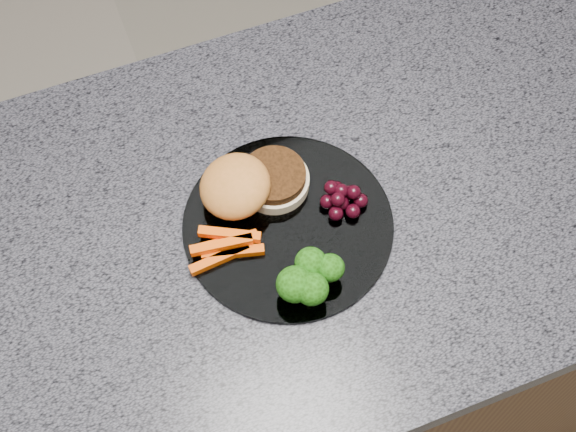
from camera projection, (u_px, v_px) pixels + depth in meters
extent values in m
plane|color=gray|center=(272.00, 413.00, 1.78)|extent=(4.00, 4.00, 0.00)
cube|color=brown|center=(268.00, 349.00, 1.40)|extent=(1.20, 0.60, 0.86)
cube|color=#4B4A53|center=(260.00, 230.00, 1.01)|extent=(1.20, 0.60, 0.04)
cylinder|color=white|center=(288.00, 225.00, 0.99)|extent=(0.26, 0.26, 0.01)
cylinder|color=beige|center=(274.00, 181.00, 1.00)|extent=(0.10, 0.10, 0.02)
cylinder|color=#3F210C|center=(274.00, 175.00, 0.99)|extent=(0.09, 0.09, 0.01)
ellipsoid|color=#BB6A2E|center=(235.00, 189.00, 0.98)|extent=(0.10, 0.10, 0.05)
cube|color=#F05004|center=(227.00, 242.00, 0.97)|extent=(0.08, 0.02, 0.01)
cube|color=#F05004|center=(233.00, 252.00, 0.96)|extent=(0.08, 0.03, 0.01)
cube|color=#F05004|center=(219.00, 259.00, 0.96)|extent=(0.08, 0.02, 0.01)
cube|color=#F05004|center=(230.00, 234.00, 0.96)|extent=(0.07, 0.05, 0.01)
cube|color=#F05004|center=(221.00, 245.00, 0.95)|extent=(0.08, 0.02, 0.01)
cylinder|color=#578430|center=(295.00, 292.00, 0.93)|extent=(0.02, 0.02, 0.02)
ellipsoid|color=#133607|center=(295.00, 284.00, 0.91)|extent=(0.04, 0.04, 0.04)
cylinder|color=#578430|center=(310.00, 270.00, 0.94)|extent=(0.01, 0.01, 0.02)
ellipsoid|color=#133607|center=(311.00, 263.00, 0.92)|extent=(0.04, 0.04, 0.03)
cylinder|color=#578430|center=(311.00, 296.00, 0.93)|extent=(0.01, 0.01, 0.02)
ellipsoid|color=#133607|center=(312.00, 289.00, 0.91)|extent=(0.04, 0.04, 0.04)
cylinder|color=#578430|center=(329.00, 275.00, 0.94)|extent=(0.01, 0.01, 0.02)
ellipsoid|color=#133607|center=(330.00, 268.00, 0.92)|extent=(0.03, 0.03, 0.03)
sphere|color=black|center=(342.00, 203.00, 0.99)|extent=(0.02, 0.02, 0.02)
sphere|color=black|center=(350.00, 193.00, 0.99)|extent=(0.02, 0.02, 0.02)
sphere|color=black|center=(336.00, 188.00, 1.00)|extent=(0.02, 0.02, 0.02)
sphere|color=black|center=(327.00, 201.00, 0.99)|extent=(0.02, 0.02, 0.02)
sphere|color=black|center=(336.00, 214.00, 0.98)|extent=(0.02, 0.02, 0.02)
sphere|color=black|center=(353.00, 211.00, 0.98)|extent=(0.02, 0.02, 0.02)
sphere|color=black|center=(361.00, 201.00, 0.99)|extent=(0.02, 0.02, 0.02)
sphere|color=black|center=(341.00, 191.00, 0.98)|extent=(0.02, 0.02, 0.02)
sphere|color=black|center=(338.00, 199.00, 0.97)|extent=(0.02, 0.02, 0.02)
sphere|color=black|center=(354.00, 192.00, 0.98)|extent=(0.02, 0.02, 0.02)
sphere|color=black|center=(331.00, 187.00, 0.98)|extent=(0.02, 0.02, 0.02)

